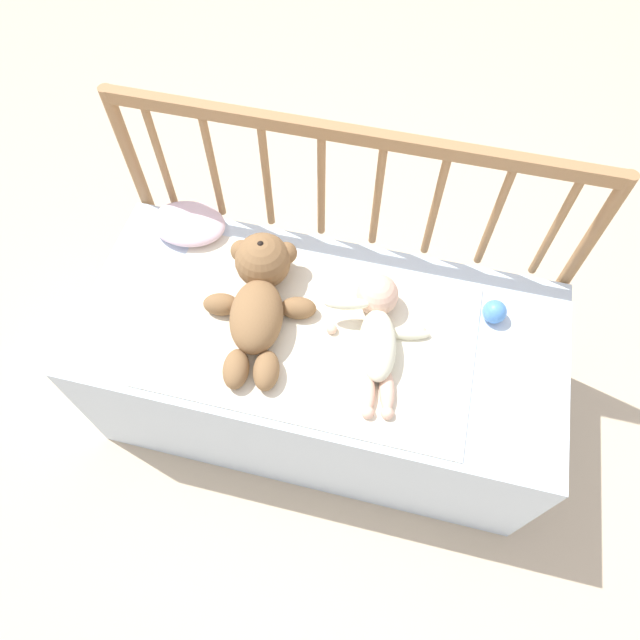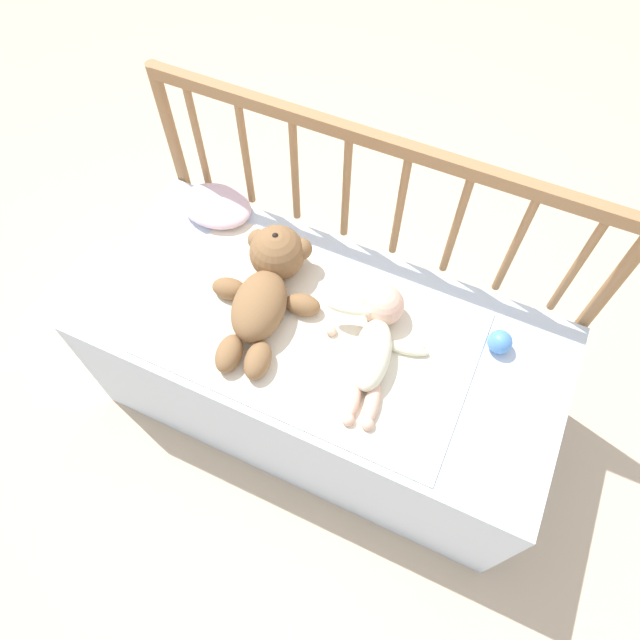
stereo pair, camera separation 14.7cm
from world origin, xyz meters
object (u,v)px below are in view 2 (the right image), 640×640
object	(u,v)px
teddy_bear	(267,285)
toy_ball	(500,342)
small_pillow	(216,206)
baby	(376,338)

from	to	relation	value
teddy_bear	toy_ball	size ratio (longest dim) A/B	6.99
teddy_bear	small_pillow	world-z (taller)	teddy_bear
toy_ball	small_pillow	bearing A→B (deg)	173.88
toy_ball	small_pillow	size ratio (longest dim) A/B	0.29
toy_ball	small_pillow	distance (m)	0.91
baby	small_pillow	size ratio (longest dim) A/B	1.74
baby	toy_ball	size ratio (longest dim) A/B	6.11
teddy_bear	toy_ball	bearing A→B (deg)	10.38
toy_ball	small_pillow	world-z (taller)	toy_ball
baby	small_pillow	distance (m)	0.65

